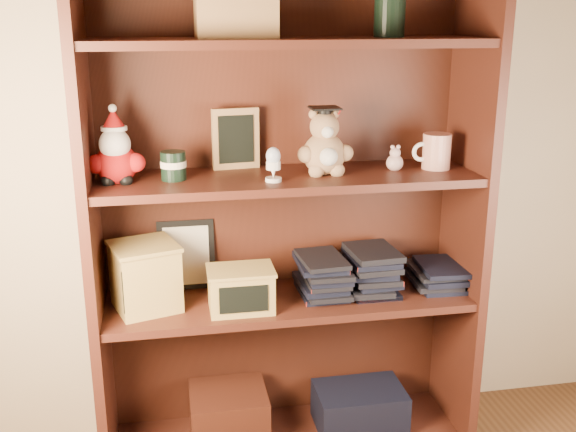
{
  "coord_description": "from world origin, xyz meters",
  "views": [
    {
      "loc": [
        -0.18,
        -0.64,
        1.41
      ],
      "look_at": [
        0.18,
        1.3,
        0.82
      ],
      "focal_mm": 42.0,
      "sensor_mm": 36.0,
      "label": 1
    }
  ],
  "objects_px": {
    "treats_box": "(145,276)",
    "bookcase": "(284,224)",
    "grad_teddy_bear": "(325,148)",
    "teacher_mug": "(436,151)"
  },
  "relations": [
    {
      "from": "bookcase",
      "to": "teacher_mug",
      "type": "bearing_deg",
      "value": -6.12
    },
    {
      "from": "teacher_mug",
      "to": "treats_box",
      "type": "bearing_deg",
      "value": -179.94
    },
    {
      "from": "grad_teddy_bear",
      "to": "treats_box",
      "type": "height_order",
      "value": "grad_teddy_bear"
    },
    {
      "from": "bookcase",
      "to": "grad_teddy_bear",
      "type": "bearing_deg",
      "value": -26.61
    },
    {
      "from": "bookcase",
      "to": "grad_teddy_bear",
      "type": "distance_m",
      "value": 0.28
    },
    {
      "from": "treats_box",
      "to": "bookcase",
      "type": "bearing_deg",
      "value": 6.71
    },
    {
      "from": "grad_teddy_bear",
      "to": "treats_box",
      "type": "bearing_deg",
      "value": 179.44
    },
    {
      "from": "bookcase",
      "to": "teacher_mug",
      "type": "height_order",
      "value": "bookcase"
    },
    {
      "from": "bookcase",
      "to": "grad_teddy_bear",
      "type": "xyz_separation_m",
      "value": [
        0.11,
        -0.06,
        0.25
      ]
    },
    {
      "from": "grad_teddy_bear",
      "to": "teacher_mug",
      "type": "bearing_deg",
      "value": 1.01
    }
  ]
}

